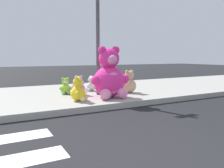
{
  "coord_description": "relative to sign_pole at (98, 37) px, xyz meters",
  "views": [
    {
      "loc": [
        -1.85,
        -1.79,
        1.28
      ],
      "look_at": [
        1.04,
        3.6,
        0.55
      ],
      "focal_mm": 36.77,
      "sensor_mm": 36.0,
      "label": 1
    }
  ],
  "objects": [
    {
      "name": "plush_yellow",
      "position": [
        -0.86,
        -0.67,
        -1.45
      ],
      "size": [
        0.45,
        0.45,
        0.63
      ],
      "color": "yellow",
      "rests_on": "sidewalk"
    },
    {
      "name": "sign_pole",
      "position": [
        0.0,
        0.0,
        0.0
      ],
      "size": [
        0.56,
        0.11,
        3.2
      ],
      "color": "#4C4C51",
      "rests_on": "sidewalk"
    },
    {
      "name": "plush_pink_large",
      "position": [
        0.08,
        -0.59,
        -1.13
      ],
      "size": [
        1.09,
        0.98,
        1.42
      ],
      "color": "#F22D93",
      "rests_on": "sidewalk"
    },
    {
      "name": "plush_lavender",
      "position": [
        -0.53,
        0.24,
        -1.47
      ],
      "size": [
        0.41,
        0.42,
        0.58
      ],
      "color": "#B28CD8",
      "rests_on": "sidewalk"
    },
    {
      "name": "plush_white",
      "position": [
        0.1,
        0.78,
        -1.5
      ],
      "size": [
        0.34,
        0.39,
        0.5
      ],
      "color": "white",
      "rests_on": "sidewalk"
    },
    {
      "name": "plush_red",
      "position": [
        -0.32,
        0.98,
        -1.5
      ],
      "size": [
        0.35,
        0.37,
        0.49
      ],
      "color": "red",
      "rests_on": "sidewalk"
    },
    {
      "name": "plush_lime",
      "position": [
        -0.84,
        0.55,
        -1.5
      ],
      "size": [
        0.39,
        0.35,
        0.51
      ],
      "color": "#8CD133",
      "rests_on": "sidewalk"
    },
    {
      "name": "plush_tan",
      "position": [
        1.01,
        -0.12,
        -1.41
      ],
      "size": [
        0.55,
        0.5,
        0.72
      ],
      "color": "tan",
      "rests_on": "sidewalk"
    },
    {
      "name": "sidewalk",
      "position": [
        -1.0,
        0.8,
        -1.77
      ],
      "size": [
        28.0,
        4.4,
        0.15
      ],
      "primitive_type": "cube",
      "color": "#9E9B93",
      "rests_on": "ground_plane"
    }
  ]
}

